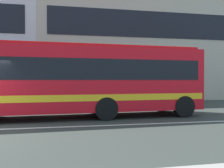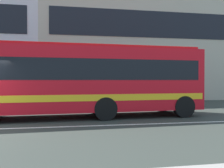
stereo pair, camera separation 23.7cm
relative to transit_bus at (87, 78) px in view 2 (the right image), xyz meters
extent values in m
cube|color=#BDB59F|center=(7.08, 12.63, 3.63)|extent=(20.23, 9.38, 10.90)
cube|color=black|center=(7.08, 7.92, 4.51)|extent=(18.61, 0.04, 2.18)
cube|color=red|center=(0.00, 0.00, -0.05)|extent=(10.88, 3.11, 2.83)
cube|color=black|center=(0.00, 0.00, 0.37)|extent=(10.24, 3.10, 0.91)
cube|color=yellow|center=(0.00, 0.00, -0.83)|extent=(10.67, 3.12, 0.28)
cube|color=red|center=(0.00, 0.00, 1.42)|extent=(10.43, 2.68, 0.12)
cylinder|color=black|center=(0.72, -1.14, -1.32)|extent=(1.01, 0.33, 1.00)
cylinder|color=black|center=(0.59, 1.21, -1.32)|extent=(1.01, 0.33, 1.00)
cylinder|color=black|center=(4.44, -0.94, -1.32)|extent=(1.01, 0.33, 1.00)
cylinder|color=black|center=(4.31, 1.40, -1.32)|extent=(1.01, 0.33, 1.00)
camera|label=1|loc=(-1.17, -11.68, -0.09)|focal=40.11mm
camera|label=2|loc=(-0.94, -11.73, -0.09)|focal=40.11mm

